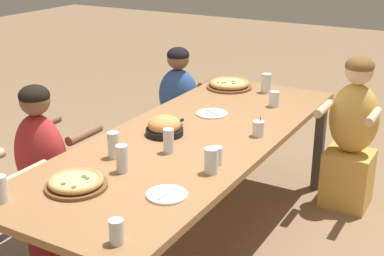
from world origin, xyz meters
TOP-DOWN VIEW (x-y plane):
  - ground_plane at (0.00, 0.00)m, footprint 18.00×18.00m
  - dining_table at (0.00, 0.00)m, footprint 2.65×1.00m
  - pizza_board_main at (-0.89, 0.14)m, footprint 0.31×0.31m
  - pizza_board_second at (1.05, 0.26)m, footprint 0.36×0.36m
  - skillet_bowl at (-0.07, 0.16)m, footprint 0.34×0.23m
  - empty_plate_a at (-0.74, -0.29)m, footprint 0.20×0.20m
  - empty_plate_b at (0.41, 0.08)m, footprint 0.22×0.22m
  - cocktail_glass_blue at (0.20, -0.35)m, footprint 0.07×0.07m
  - drinking_glass_a at (-1.17, 0.35)m, footprint 0.07×0.07m
  - drinking_glass_b at (-0.51, 0.21)m, footprint 0.07×0.07m
  - drinking_glass_c at (1.09, -0.04)m, footprint 0.08×0.08m
  - drinking_glass_d at (-0.31, -0.33)m, footprint 0.07×0.07m
  - drinking_glass_e at (0.79, -0.22)m, footprint 0.07×0.07m
  - drinking_glass_f at (-0.63, 0.05)m, footprint 0.06×0.06m
  - drinking_glass_g at (-0.41, -0.35)m, footprint 0.07×0.07m
  - drinking_glass_h at (-1.19, -0.33)m, footprint 0.06×0.06m
  - drinking_glass_i at (-0.29, -0.02)m, footprint 0.06×0.06m
  - diner_far_midleft at (-0.56, 0.72)m, footprint 0.51×0.40m
  - diner_near_right at (1.10, -0.72)m, footprint 0.51×0.40m
  - diner_far_right at (1.03, 0.72)m, footprint 0.51×0.40m

SIDE VIEW (x-z plane):
  - ground_plane at x=0.00m, z-range 0.00..0.00m
  - diner_far_right at x=1.03m, z-range -0.05..1.04m
  - diner_far_midleft at x=-0.56m, z-range -0.06..1.10m
  - diner_near_right at x=1.10m, z-range -0.04..1.11m
  - dining_table at x=0.00m, z-range 0.33..1.13m
  - empty_plate_b at x=0.41m, z-range 0.80..0.81m
  - empty_plate_a at x=-0.74m, z-range 0.80..0.81m
  - pizza_board_main at x=-0.89m, z-range 0.80..0.85m
  - pizza_board_second at x=1.05m, z-range 0.80..0.86m
  - cocktail_glass_blue at x=0.20m, z-range 0.78..0.90m
  - drinking_glass_h at x=-1.19m, z-range 0.79..0.90m
  - drinking_glass_e at x=0.79m, z-range 0.79..0.90m
  - drinking_glass_d at x=-0.31m, z-range 0.80..0.90m
  - skillet_bowl at x=-0.07m, z-range 0.79..0.91m
  - drinking_glass_a at x=-1.17m, z-range 0.79..0.92m
  - drinking_glass_g at x=-0.41m, z-range 0.79..0.93m
  - drinking_glass_i at x=-0.29m, z-range 0.79..0.93m
  - drinking_glass_b at x=-0.51m, z-range 0.79..0.94m
  - drinking_glass_f at x=-0.63m, z-range 0.79..0.94m
  - drinking_glass_c at x=1.09m, z-range 0.79..0.94m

